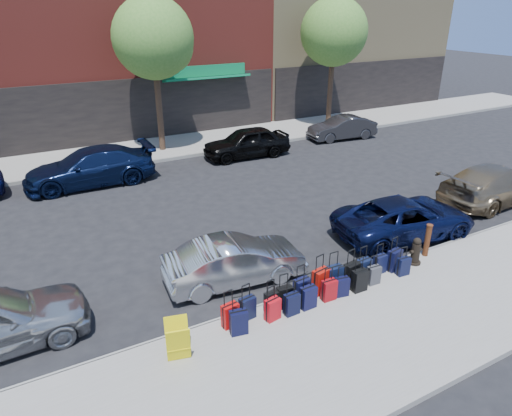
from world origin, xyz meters
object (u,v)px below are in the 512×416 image
tree_right (336,34)px  car_far_1 (90,167)px  display_rack (178,341)px  car_far_3 (342,128)px  tree_center (156,40)px  car_near_1 (235,261)px  bollard (427,240)px  fire_hydrant (416,252)px  car_far_2 (247,142)px  car_near_2 (405,218)px  car_near_3 (496,184)px  suitcase_front_5 (321,281)px

tree_right → car_far_1: 15.71m
display_rack → car_far_3: car_far_3 is taller
tree_center → car_near_1: (-2.17, -12.52, -4.78)m
tree_center → car_far_1: size_ratio=1.38×
tree_center → bollard: bearing=-76.9°
fire_hydrant → display_rack: display_rack is taller
fire_hydrant → car_far_1: size_ratio=0.15×
bollard → car_far_2: (-0.02, 11.44, 0.06)m
tree_right → fire_hydrant: tree_right is taller
tree_center → car_far_2: tree_center is taller
car_near_2 → car_near_1: bearing=94.8°
car_near_2 → car_far_1: size_ratio=0.89×
car_far_1 → car_far_3: car_far_1 is taller
car_near_1 → tree_right: bearing=-40.0°
fire_hydrant → car_near_1: (-4.84, 1.84, 0.11)m
tree_center → car_near_2: 14.16m
bollard → car_near_2: bearing=69.4°
tree_right → car_near_3: bearing=-97.0°
car_far_3 → tree_center: bearing=-97.5°
tree_right → bollard: bearing=-116.9°
tree_right → car_near_3: (-1.51, -12.31, -4.68)m
tree_right → car_near_1: size_ratio=1.90×
fire_hydrant → display_rack: (-7.27, -0.39, 0.06)m
fire_hydrant → car_far_2: car_far_2 is taller
suitcase_front_5 → car_far_1: bearing=97.8°
suitcase_front_5 → car_near_3: 9.75m
tree_right → car_near_2: (-6.67, -12.77, -4.76)m
suitcase_front_5 → fire_hydrant: bearing=-12.1°
tree_center → tree_right: bearing=0.0°
tree_right → car_near_1: tree_right is taller
car_near_2 → car_far_3: 11.80m
tree_right → suitcase_front_5: tree_right is taller
fire_hydrant → car_far_2: 11.63m
tree_center → car_near_3: 15.95m
tree_center → car_far_3: 10.90m
car_far_2 → car_near_1: bearing=-25.9°
tree_center → display_rack: tree_center is taller
car_far_1 → display_rack: bearing=-1.2°
suitcase_front_5 → display_rack: bearing=177.1°
bollard → car_far_3: size_ratio=0.26×
fire_hydrant → car_near_3: bearing=19.1°
car_far_1 → car_far_3: size_ratio=1.37×
tree_center → tree_right: same height
display_rack → tree_center: bearing=86.6°
tree_center → suitcase_front_5: bearing=-92.3°
fire_hydrant → car_far_2: (0.61, 11.61, 0.21)m
display_rack → car_far_3: (14.09, 12.34, 0.05)m
display_rack → car_far_2: size_ratio=0.20×
tree_center → car_far_3: size_ratio=1.89×
fire_hydrant → bollard: bollard is taller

